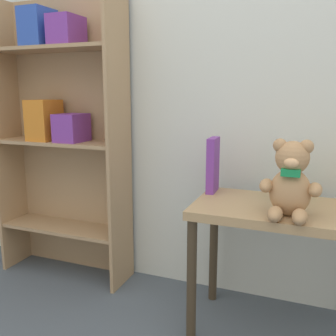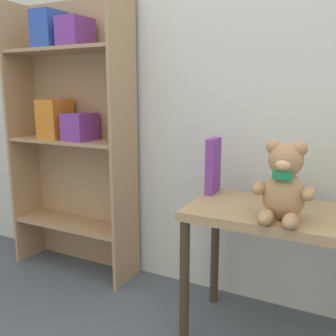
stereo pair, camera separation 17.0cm
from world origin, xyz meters
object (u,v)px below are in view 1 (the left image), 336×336
object	(u,v)px
bookshelf_side	(63,125)
teddy_bear	(291,182)
display_table	(281,228)
book_standing_teal	(286,176)
book_standing_purple	(213,165)

from	to	relation	value
bookshelf_side	teddy_bear	world-z (taller)	bookshelf_side
display_table	book_standing_teal	distance (m)	0.22
book_standing_purple	book_standing_teal	xyz separation A→B (m)	(0.32, 0.00, -0.03)
book_standing_purple	bookshelf_side	bearing A→B (deg)	173.63
teddy_bear	book_standing_teal	size ratio (longest dim) A/B	1.46
bookshelf_side	display_table	distance (m)	1.24
book_standing_purple	display_table	bearing A→B (deg)	-22.78
teddy_bear	book_standing_teal	distance (m)	0.24
teddy_bear	book_standing_teal	world-z (taller)	teddy_bear
display_table	book_standing_purple	xyz separation A→B (m)	(-0.32, 0.12, 0.21)
display_table	book_standing_purple	bearing A→B (deg)	159.39
book_standing_purple	teddy_bear	bearing A→B (deg)	-35.71
display_table	book_standing_teal	xyz separation A→B (m)	(0.00, 0.12, 0.19)
teddy_bear	book_standing_teal	xyz separation A→B (m)	(-0.03, 0.23, -0.03)
book_standing_teal	bookshelf_side	bearing A→B (deg)	177.01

